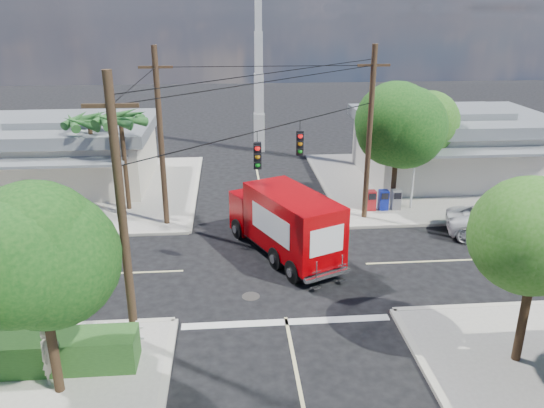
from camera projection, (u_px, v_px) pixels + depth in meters
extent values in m
plane|color=black|center=(276.00, 267.00, 23.05)|extent=(120.00, 120.00, 0.00)
cube|color=#9C978D|center=(430.00, 182.00, 34.16)|extent=(14.00, 14.00, 0.14)
cube|color=#B7B2A2|center=(323.00, 185.00, 33.61)|extent=(0.25, 14.00, 0.14)
cube|color=#B7B2A2|center=(479.00, 223.00, 27.62)|extent=(14.00, 0.25, 0.14)
cube|color=#9C978D|center=(81.00, 191.00, 32.44)|extent=(14.00, 14.00, 0.14)
cube|color=#B7B2A2|center=(196.00, 188.00, 32.99)|extent=(0.25, 14.00, 0.14)
cube|color=#B7B2A2|center=(45.00, 237.00, 25.90)|extent=(14.00, 0.25, 0.14)
cube|color=beige|center=(261.00, 192.00, 32.39)|extent=(0.12, 12.00, 0.01)
cube|color=beige|center=(497.00, 259.00, 23.83)|extent=(12.00, 0.12, 0.01)
cube|color=beige|center=(39.00, 276.00, 22.27)|extent=(12.00, 0.12, 0.01)
cube|color=silver|center=(287.00, 322.00, 19.03)|extent=(7.50, 0.40, 0.01)
cube|color=beige|center=(450.00, 151.00, 34.59)|extent=(11.00, 8.00, 3.40)
cube|color=gray|center=(453.00, 120.00, 33.88)|extent=(11.80, 8.80, 0.70)
cube|color=gray|center=(454.00, 112.00, 33.71)|extent=(6.05, 4.40, 0.50)
cube|color=gray|center=(487.00, 152.00, 29.60)|extent=(9.90, 1.80, 0.15)
cylinder|color=silver|center=(413.00, 183.00, 29.01)|extent=(0.12, 0.12, 2.90)
cube|color=beige|center=(68.00, 158.00, 33.19)|extent=(10.00, 8.00, 3.20)
cube|color=gray|center=(63.00, 128.00, 32.51)|extent=(10.80, 8.80, 0.70)
cube|color=gray|center=(62.00, 120.00, 32.34)|extent=(5.50, 4.40, 0.50)
cube|color=gray|center=(39.00, 163.00, 28.23)|extent=(9.00, 1.80, 0.15)
cylinder|color=silver|center=(115.00, 190.00, 28.26)|extent=(0.12, 0.12, 2.70)
cube|color=silver|center=(259.00, 132.00, 41.25)|extent=(0.80, 0.80, 3.00)
cube|color=silver|center=(259.00, 93.00, 40.21)|extent=(0.70, 0.70, 3.00)
cube|color=silver|center=(259.00, 52.00, 39.17)|extent=(0.60, 0.60, 3.00)
cube|color=silver|center=(258.00, 9.00, 38.12)|extent=(0.50, 0.50, 3.00)
cylinder|color=#422D1C|center=(51.00, 336.00, 14.80)|extent=(0.28, 0.28, 3.71)
sphere|color=#104512|center=(38.00, 261.00, 13.99)|extent=(3.71, 3.71, 3.71)
sphere|color=#104512|center=(24.00, 250.00, 14.07)|extent=(3.02, 3.02, 3.02)
sphere|color=#104512|center=(49.00, 270.00, 13.78)|extent=(3.25, 3.25, 3.25)
cylinder|color=#422D1C|center=(395.00, 170.00, 29.20)|extent=(0.28, 0.28, 4.10)
sphere|color=#104512|center=(399.00, 124.00, 28.31)|extent=(4.10, 4.10, 4.10)
sphere|color=#104512|center=(391.00, 119.00, 28.38)|extent=(3.33, 3.33, 3.33)
sphere|color=#104512|center=(407.00, 128.00, 28.10)|extent=(3.58, 3.58, 3.58)
cylinder|color=#422D1C|center=(426.00, 163.00, 31.55)|extent=(0.28, 0.28, 3.58)
sphere|color=#256414|center=(430.00, 126.00, 30.77)|extent=(3.58, 3.58, 3.58)
sphere|color=#256414|center=(422.00, 121.00, 30.85)|extent=(2.91, 2.91, 2.91)
sphere|color=#256414|center=(437.00, 129.00, 30.56)|extent=(3.14, 3.14, 3.14)
cylinder|color=#422D1C|center=(524.00, 312.00, 16.22)|extent=(0.28, 0.28, 3.46)
sphere|color=#256414|center=(537.00, 248.00, 15.47)|extent=(3.46, 3.46, 3.46)
sphere|color=#256414|center=(521.00, 238.00, 15.55)|extent=(2.81, 2.81, 2.81)
cylinder|color=#422D1C|center=(125.00, 165.00, 28.55)|extent=(0.24, 0.24, 5.00)
cone|color=#286027|center=(138.00, 117.00, 27.72)|extent=(0.50, 2.06, 0.98)
cone|color=#286027|center=(133.00, 114.00, 28.35)|extent=(1.92, 1.68, 0.98)
cone|color=#286027|center=(120.00, 114.00, 28.45)|extent=(2.12, 0.95, 0.98)
cone|color=#286027|center=(106.00, 116.00, 27.95)|extent=(1.34, 2.07, 0.98)
cone|color=#286027|center=(103.00, 119.00, 27.22)|extent=(1.34, 2.07, 0.98)
cone|color=#286027|center=(113.00, 121.00, 26.81)|extent=(2.12, 0.95, 0.98)
cone|color=#286027|center=(129.00, 120.00, 27.04)|extent=(1.92, 1.68, 0.98)
cylinder|color=#422D1C|center=(94.00, 162.00, 29.87)|extent=(0.24, 0.24, 4.60)
cone|color=#286027|center=(106.00, 119.00, 29.10)|extent=(0.50, 2.06, 0.98)
cone|color=#286027|center=(102.00, 117.00, 29.74)|extent=(1.92, 1.68, 0.98)
cone|color=#286027|center=(89.00, 117.00, 29.84)|extent=(2.12, 0.95, 0.98)
cone|color=#286027|center=(76.00, 119.00, 29.34)|extent=(1.34, 2.07, 0.98)
cone|color=#286027|center=(72.00, 121.00, 28.61)|extent=(1.34, 2.07, 0.98)
cone|color=#286027|center=(81.00, 123.00, 28.20)|extent=(2.12, 0.95, 0.98)
cone|color=#286027|center=(96.00, 122.00, 28.42)|extent=(1.92, 1.68, 0.98)
cylinder|color=#473321|center=(123.00, 220.00, 16.22)|extent=(0.28, 0.28, 9.00)
cube|color=#473321|center=(110.00, 106.00, 15.00)|extent=(1.60, 0.12, 0.12)
cylinder|color=#473321|center=(369.00, 136.00, 26.75)|extent=(0.28, 0.28, 9.00)
cube|color=#473321|center=(374.00, 65.00, 25.53)|extent=(1.60, 0.12, 0.12)
cylinder|color=#473321|center=(161.00, 140.00, 25.94)|extent=(0.28, 0.28, 9.00)
cube|color=#473321|center=(155.00, 67.00, 24.72)|extent=(1.60, 0.12, 0.12)
cylinder|color=black|center=(276.00, 127.00, 20.89)|extent=(10.43, 10.43, 0.04)
cube|color=black|center=(257.00, 156.00, 20.41)|extent=(0.30, 0.24, 1.05)
sphere|color=red|center=(258.00, 148.00, 20.17)|extent=(0.20, 0.20, 0.20)
cube|color=black|center=(300.00, 143.00, 22.34)|extent=(0.30, 0.24, 1.05)
sphere|color=red|center=(300.00, 136.00, 22.09)|extent=(0.20, 0.20, 0.20)
cube|color=silver|center=(50.00, 343.00, 17.04)|extent=(5.94, 0.05, 0.08)
cube|color=silver|center=(48.00, 332.00, 16.90)|extent=(5.94, 0.05, 0.08)
cube|color=silver|center=(138.00, 334.00, 17.20)|extent=(0.09, 0.06, 1.00)
cube|color=#244D1D|center=(35.00, 353.00, 16.21)|extent=(6.20, 1.20, 1.10)
cube|color=#AC181E|center=(371.00, 200.00, 29.05)|extent=(0.50, 0.50, 1.10)
cube|color=navy|center=(383.00, 200.00, 29.11)|extent=(0.50, 0.50, 1.10)
cube|color=slate|center=(396.00, 200.00, 29.16)|extent=(0.50, 0.50, 1.10)
cube|color=black|center=(283.00, 244.00, 24.20)|extent=(4.75, 7.14, 0.22)
cube|color=#A30004|center=(255.00, 211.00, 26.16)|extent=(2.57, 2.26, 1.95)
cube|color=black|center=(249.00, 200.00, 26.55)|extent=(1.79, 0.98, 0.84)
cube|color=silver|center=(248.00, 217.00, 27.03)|extent=(1.90, 0.95, 0.31)
cube|color=#A30004|center=(293.00, 222.00, 23.08)|extent=(4.17, 5.61, 2.57)
cube|color=white|center=(314.00, 215.00, 23.56)|extent=(1.35, 2.91, 1.15)
cube|color=white|center=(270.00, 224.00, 22.52)|extent=(1.35, 2.91, 1.15)
cube|color=white|center=(327.00, 241.00, 20.92)|extent=(1.46, 0.68, 1.15)
cube|color=silver|center=(327.00, 275.00, 21.34)|extent=(2.03, 1.09, 0.16)
cube|color=silver|center=(316.00, 272.00, 20.83)|extent=(0.39, 0.22, 0.89)
cube|color=silver|center=(342.00, 265.00, 21.41)|extent=(0.39, 0.22, 0.89)
cylinder|color=black|center=(238.00, 229.00, 25.83)|extent=(0.67, 1.01, 0.98)
cylinder|color=black|center=(274.00, 221.00, 26.77)|extent=(0.67, 1.01, 0.98)
cylinder|color=black|center=(294.00, 272.00, 21.63)|extent=(0.67, 1.01, 0.98)
cylinder|color=black|center=(334.00, 261.00, 22.57)|extent=(0.67, 1.01, 0.98)
imported|color=silver|center=(504.00, 224.00, 25.77)|extent=(5.86, 3.94, 1.49)
imported|color=#BAB19C|center=(50.00, 355.00, 15.53)|extent=(0.72, 0.78, 1.79)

